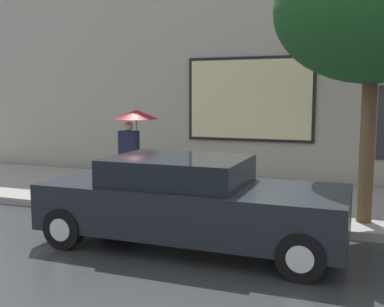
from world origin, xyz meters
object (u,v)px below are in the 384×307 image
fire_hydrant (197,185)px  street_tree (384,13)px  pedestrian_with_umbrella (134,124)px  parked_car (190,201)px

fire_hydrant → street_tree: (3.43, -0.51, 3.19)m
fire_hydrant → street_tree: size_ratio=0.15×
pedestrian_with_umbrella → street_tree: 5.85m
parked_car → street_tree: bearing=32.5°
fire_hydrant → parked_car: bearing=-72.4°
parked_car → street_tree: street_tree is taller
parked_car → pedestrian_with_umbrella: 4.16m
fire_hydrant → pedestrian_with_umbrella: size_ratio=0.39×
pedestrian_with_umbrella → parked_car: bearing=-50.0°
parked_car → pedestrian_with_umbrella: (-2.60, 3.10, 0.97)m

